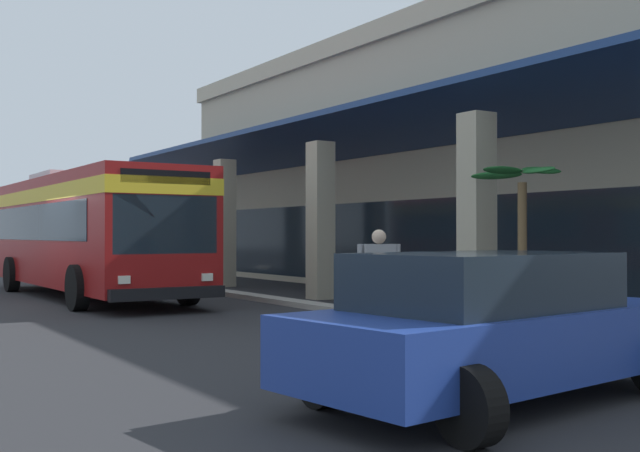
# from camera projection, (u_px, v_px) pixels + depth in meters

# --- Properties ---
(ground) EXTENTS (120.00, 120.00, 0.00)m
(ground) POSITION_uv_depth(u_px,v_px,m) (358.00, 292.00, 22.47)
(ground) COLOR #262628
(curb_strip) EXTENTS (33.86, 0.50, 0.12)m
(curb_strip) POSITION_uv_depth(u_px,v_px,m) (270.00, 299.00, 19.07)
(curb_strip) COLOR #9E998E
(curb_strip) RESTS_ON ground
(plaza_building) EXTENTS (28.52, 13.98, 7.88)m
(plaza_building) POSITION_uv_depth(u_px,v_px,m) (542.00, 161.00, 24.26)
(plaza_building) COLOR #B2A88E
(plaza_building) RESTS_ON ground
(transit_bus) EXTENTS (11.23, 2.91, 3.34)m
(transit_bus) POSITION_uv_depth(u_px,v_px,m) (87.00, 227.00, 20.58)
(transit_bus) COLOR maroon
(transit_bus) RESTS_ON ground
(parked_sedan_blue) EXTENTS (2.79, 4.59, 1.47)m
(parked_sedan_blue) POSITION_uv_depth(u_px,v_px,m) (493.00, 326.00, 7.64)
(parked_sedan_blue) COLOR navy
(parked_sedan_blue) RESTS_ON ground
(pedestrian) EXTENTS (0.49, 0.64, 1.73)m
(pedestrian) POSITION_uv_depth(u_px,v_px,m) (379.00, 277.00, 12.38)
(pedestrian) COLOR #38383D
(pedestrian) RESTS_ON ground
(potted_palm) EXTENTS (1.92, 1.85, 2.89)m
(potted_palm) POSITION_uv_depth(u_px,v_px,m) (522.00, 284.00, 13.82)
(potted_palm) COLOR gray
(potted_palm) RESTS_ON ground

